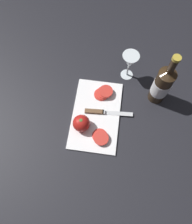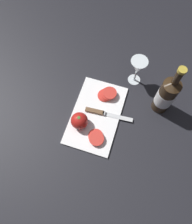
# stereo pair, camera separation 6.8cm
# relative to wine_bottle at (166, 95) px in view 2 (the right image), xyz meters

# --- Properties ---
(ground_plane) EXTENTS (3.00, 3.00, 0.00)m
(ground_plane) POSITION_rel_wine_bottle_xyz_m (-0.16, 0.31, -0.12)
(ground_plane) COLOR black
(cutting_board) EXTENTS (0.37, 0.23, 0.01)m
(cutting_board) POSITION_rel_wine_bottle_xyz_m (-0.14, 0.28, -0.11)
(cutting_board) COLOR white
(cutting_board) RESTS_ON ground_plane
(wine_bottle) EXTENTS (0.08, 0.08, 0.32)m
(wine_bottle) POSITION_rel_wine_bottle_xyz_m (0.00, 0.00, 0.00)
(wine_bottle) COLOR #332314
(wine_bottle) RESTS_ON ground_plane
(wine_glass) EXTENTS (0.08, 0.08, 0.16)m
(wine_glass) POSITION_rel_wine_bottle_xyz_m (0.11, 0.15, -0.01)
(wine_glass) COLOR silver
(wine_glass) RESTS_ON ground_plane
(whole_tomato) EXTENTS (0.08, 0.08, 0.08)m
(whole_tomato) POSITION_rel_wine_bottle_xyz_m (-0.21, 0.34, -0.07)
(whole_tomato) COLOR red
(whole_tomato) RESTS_ON cutting_board
(knife) EXTENTS (0.04, 0.23, 0.01)m
(knife) POSITION_rel_wine_bottle_xyz_m (-0.13, 0.27, -0.10)
(knife) COLOR silver
(knife) RESTS_ON cutting_board
(tomato_slice_stack_near) EXTENTS (0.08, 0.08, 0.02)m
(tomato_slice_stack_near) POSITION_rel_wine_bottle_xyz_m (-0.25, 0.25, -0.10)
(tomato_slice_stack_near) COLOR red
(tomato_slice_stack_near) RESTS_ON cutting_board
(tomato_slice_stack_far) EXTENTS (0.08, 0.09, 0.03)m
(tomato_slice_stack_far) POSITION_rel_wine_bottle_xyz_m (-0.03, 0.26, -0.09)
(tomato_slice_stack_far) COLOR red
(tomato_slice_stack_far) RESTS_ON cutting_board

